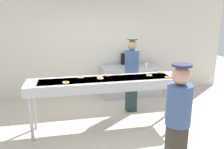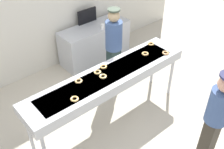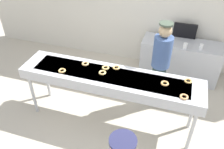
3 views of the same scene
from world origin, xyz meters
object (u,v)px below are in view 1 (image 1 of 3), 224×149
at_px(glazed_donut_5, 100,78).
at_px(glazed_donut_7, 99,76).
at_px(glazed_donut_1, 161,72).
at_px(customer_waiting, 178,116).
at_px(paper_cup_1, 136,66).
at_px(glazed_donut_2, 80,77).
at_px(glazed_donut_0, 149,75).
at_px(menu_display, 129,59).
at_px(glazed_donut_6, 168,77).
at_px(fryer_conveyor, 107,83).
at_px(paper_cup_0, 146,65).
at_px(prep_counter, 131,81).
at_px(glazed_donut_4, 107,75).
at_px(worker_baker, 132,71).
at_px(glazed_donut_3, 66,83).

distance_m(glazed_donut_5, glazed_donut_7, 0.15).
distance_m(glazed_donut_1, customer_waiting, 1.88).
bearing_deg(paper_cup_1, glazed_donut_2, -138.99).
xyz_separation_m(glazed_donut_2, paper_cup_1, (1.59, 1.38, -0.13)).
distance_m(glazed_donut_0, menu_display, 2.00).
relative_size(glazed_donut_2, glazed_donut_5, 1.00).
relative_size(glazed_donut_1, glazed_donut_6, 1.00).
xyz_separation_m(glazed_donut_0, customer_waiting, (-0.22, -1.62, -0.13)).
height_order(fryer_conveyor, paper_cup_1, fryer_conveyor).
bearing_deg(menu_display, glazed_donut_7, -121.87).
bearing_deg(paper_cup_0, glazed_donut_7, -136.63).
bearing_deg(prep_counter, glazed_donut_0, -95.78).
distance_m(glazed_donut_4, menu_display, 2.08).
bearing_deg(worker_baker, glazed_donut_7, 33.27).
height_order(paper_cup_0, menu_display, menu_display).
xyz_separation_m(fryer_conveyor, paper_cup_1, (1.10, 1.53, -0.02)).
distance_m(glazed_donut_6, paper_cup_0, 1.80).
bearing_deg(glazed_donut_7, worker_baker, 34.04).
bearing_deg(fryer_conveyor, worker_baker, 44.56).
bearing_deg(glazed_donut_6, glazed_donut_1, 84.62).
relative_size(glazed_donut_3, paper_cup_1, 1.00).
bearing_deg(glazed_donut_5, prep_counter, 56.48).
bearing_deg(prep_counter, glazed_donut_2, -133.59).
relative_size(glazed_donut_3, glazed_donut_7, 1.00).
xyz_separation_m(glazed_donut_4, glazed_donut_7, (-0.17, -0.06, 0.00)).
xyz_separation_m(worker_baker, menu_display, (0.33, 1.31, 0.05)).
xyz_separation_m(fryer_conveyor, menu_display, (1.05, 2.02, 0.08)).
height_order(fryer_conveyor, glazed_donut_2, glazed_donut_2).
bearing_deg(customer_waiting, glazed_donut_4, 115.89).
bearing_deg(glazed_donut_3, glazed_donut_4, 23.31).
relative_size(glazed_donut_0, menu_display, 0.25).
relative_size(glazed_donut_2, paper_cup_0, 1.00).
bearing_deg(menu_display, paper_cup_0, -49.99).
bearing_deg(glazed_donut_5, glazed_donut_1, 8.52).
bearing_deg(customer_waiting, prep_counter, 90.66).
height_order(fryer_conveyor, worker_baker, worker_baker).
bearing_deg(paper_cup_1, menu_display, 96.73).
relative_size(glazed_donut_1, paper_cup_0, 1.00).
distance_m(glazed_donut_2, glazed_donut_5, 0.40).
relative_size(glazed_donut_3, menu_display, 0.25).
bearing_deg(menu_display, glazed_donut_1, -85.01).
distance_m(fryer_conveyor, worker_baker, 1.01).
relative_size(prep_counter, paper_cup_1, 13.55).
bearing_deg(glazed_donut_7, glazed_donut_2, 178.71).
bearing_deg(glazed_donut_0, glazed_donut_6, -36.42).
bearing_deg(prep_counter, paper_cup_0, -25.79).
bearing_deg(glazed_donut_2, fryer_conveyor, -17.20).
xyz_separation_m(customer_waiting, prep_counter, (0.40, 3.36, -0.48)).
height_order(glazed_donut_5, prep_counter, glazed_donut_5).
relative_size(glazed_donut_5, prep_counter, 0.07).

